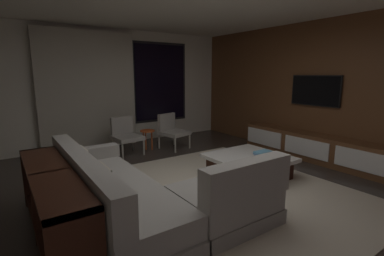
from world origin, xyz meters
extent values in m
plane|color=#332B26|center=(0.00, 0.00, 0.00)|extent=(9.20, 9.20, 0.00)
cube|color=silver|center=(0.00, 3.66, 1.35)|extent=(6.60, 0.12, 2.70)
cube|color=black|center=(1.30, 3.60, 1.45)|extent=(1.52, 0.02, 2.02)
cube|color=black|center=(1.30, 3.58, 1.45)|extent=(1.40, 0.03, 1.90)
cube|color=#BCB5A3|center=(-0.55, 3.48, 1.30)|extent=(2.10, 0.12, 2.60)
cube|color=brown|center=(3.06, 0.00, 1.35)|extent=(0.12, 7.80, 2.70)
cube|color=beige|center=(0.35, -0.10, 0.01)|extent=(3.20, 3.80, 0.01)
cube|color=gray|center=(-1.20, 0.09, 0.09)|extent=(0.90, 2.50, 0.18)
cube|color=#9E9991|center=(-1.20, 0.09, 0.30)|extent=(0.86, 2.42, 0.24)
cube|color=#9E9991|center=(-1.55, 0.09, 0.62)|extent=(0.20, 2.50, 0.40)
cube|color=#9E9991|center=(-1.20, 1.24, 0.51)|extent=(0.90, 0.20, 0.18)
cube|color=gray|center=(-0.22, -0.71, 0.09)|extent=(1.10, 0.90, 0.18)
cube|color=#9E9991|center=(-0.22, -0.71, 0.30)|extent=(1.07, 0.86, 0.24)
cube|color=#9E9991|center=(-0.22, -1.06, 0.62)|extent=(1.10, 0.20, 0.40)
cube|color=beige|center=(-1.43, 0.64, 0.58)|extent=(0.10, 0.36, 0.36)
cube|color=#B2A893|center=(-1.43, -0.21, 0.58)|extent=(0.10, 0.36, 0.36)
cube|color=black|center=(1.06, 0.14, 0.15)|extent=(1.00, 1.00, 0.30)
cube|color=white|center=(1.06, 0.14, 0.33)|extent=(1.16, 1.16, 0.06)
cube|color=#445EA2|center=(1.27, 0.00, 0.38)|extent=(0.28, 0.19, 0.03)
cube|color=#5A7DAA|center=(1.24, 0.02, 0.41)|extent=(0.29, 0.16, 0.02)
cube|color=#5EA1C5|center=(1.24, 0.02, 0.43)|extent=(0.28, 0.16, 0.02)
cylinder|color=#B2ADA0|center=(1.28, 2.21, 0.18)|extent=(0.04, 0.04, 0.36)
cylinder|color=#B2ADA0|center=(0.82, 2.08, 0.18)|extent=(0.04, 0.04, 0.36)
cylinder|color=#B2ADA0|center=(1.15, 2.69, 0.18)|extent=(0.04, 0.04, 0.36)
cylinder|color=#B2ADA0|center=(0.69, 2.56, 0.18)|extent=(0.04, 0.04, 0.36)
cube|color=#9E9991|center=(0.98, 2.38, 0.36)|extent=(0.67, 0.68, 0.08)
cube|color=#9E9991|center=(0.92, 2.61, 0.59)|extent=(0.49, 0.21, 0.38)
cylinder|color=#B2ADA0|center=(0.19, 2.30, 0.18)|extent=(0.04, 0.04, 0.36)
cylinder|color=#B2ADA0|center=(-0.29, 2.26, 0.18)|extent=(0.04, 0.04, 0.36)
cylinder|color=#B2ADA0|center=(0.15, 2.79, 0.18)|extent=(0.04, 0.04, 0.36)
cylinder|color=#B2ADA0|center=(-0.33, 2.75, 0.18)|extent=(0.04, 0.04, 0.36)
cube|color=#9E9991|center=(-0.07, 2.52, 0.36)|extent=(0.58, 0.60, 0.08)
cube|color=#9E9991|center=(-0.09, 2.76, 0.59)|extent=(0.49, 0.12, 0.38)
cylinder|color=#BF4C1E|center=(0.30, 2.55, 0.23)|extent=(0.03, 0.03, 0.46)
cylinder|color=#BF4C1E|center=(0.50, 2.55, 0.23)|extent=(0.03, 0.03, 0.46)
cylinder|color=#BF4C1E|center=(0.40, 2.65, 0.23)|extent=(0.03, 0.03, 0.46)
cylinder|color=#BF4C1E|center=(0.40, 2.55, 0.45)|extent=(0.32, 0.32, 0.02)
cube|color=brown|center=(2.78, 0.10, 0.26)|extent=(0.44, 3.10, 0.52)
cube|color=white|center=(2.55, -0.94, 0.29)|extent=(0.02, 0.93, 0.33)
cube|color=white|center=(2.55, 0.10, 0.29)|extent=(0.02, 0.93, 0.33)
cube|color=white|center=(2.55, 1.15, 0.29)|extent=(0.02, 0.93, 0.33)
cube|color=black|center=(2.74, -0.75, 0.12)|extent=(0.33, 0.68, 0.19)
cube|color=#BBA5B3|center=(2.74, -1.01, 0.11)|extent=(0.03, 0.04, 0.17)
cube|color=#78C1B9|center=(2.74, -0.84, 0.10)|extent=(0.03, 0.04, 0.15)
cube|color=olive|center=(2.74, -0.67, 0.12)|extent=(0.03, 0.04, 0.18)
cube|color=#457C7E|center=(2.74, -0.49, 0.10)|extent=(0.03, 0.04, 0.15)
cube|color=black|center=(2.95, 0.25, 1.35)|extent=(0.04, 1.03, 0.60)
cube|color=black|center=(2.95, 0.25, 1.35)|extent=(0.05, 0.99, 0.56)
cube|color=black|center=(-1.87, -0.01, 0.72)|extent=(0.40, 2.10, 0.04)
cube|color=black|center=(-1.87, -0.01, 0.14)|extent=(0.38, 2.04, 0.03)
cube|color=black|center=(-1.87, 1.02, 0.37)|extent=(0.40, 0.04, 0.74)
cube|color=black|center=(-1.87, -0.01, 0.37)|extent=(0.38, 0.03, 0.74)
cube|color=silver|center=(-1.87, -0.72, 0.29)|extent=(0.18, 0.04, 0.26)
cube|color=silver|center=(-1.88, -0.56, 0.29)|extent=(0.18, 0.04, 0.26)
cube|color=silver|center=(-1.86, -0.41, 0.27)|extent=(0.18, 0.04, 0.22)
cube|color=silver|center=(-1.87, -0.25, 0.29)|extent=(0.18, 0.04, 0.26)
cube|color=silver|center=(-1.87, -0.09, 0.27)|extent=(0.18, 0.04, 0.23)
cube|color=silver|center=(-1.87, 0.07, 0.28)|extent=(0.18, 0.04, 0.25)
cube|color=silver|center=(-1.86, 0.22, 0.28)|extent=(0.18, 0.04, 0.25)
cube|color=silver|center=(-1.88, 0.38, 0.27)|extent=(0.18, 0.04, 0.23)
cube|color=silver|center=(-1.88, 0.54, 0.28)|extent=(0.18, 0.04, 0.26)
cube|color=white|center=(-1.86, 0.70, 0.28)|extent=(0.18, 0.04, 0.24)
cube|color=silver|center=(-1.86, 0.85, 0.27)|extent=(0.18, 0.04, 0.24)
camera|label=1|loc=(-2.22, -2.97, 1.68)|focal=26.37mm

